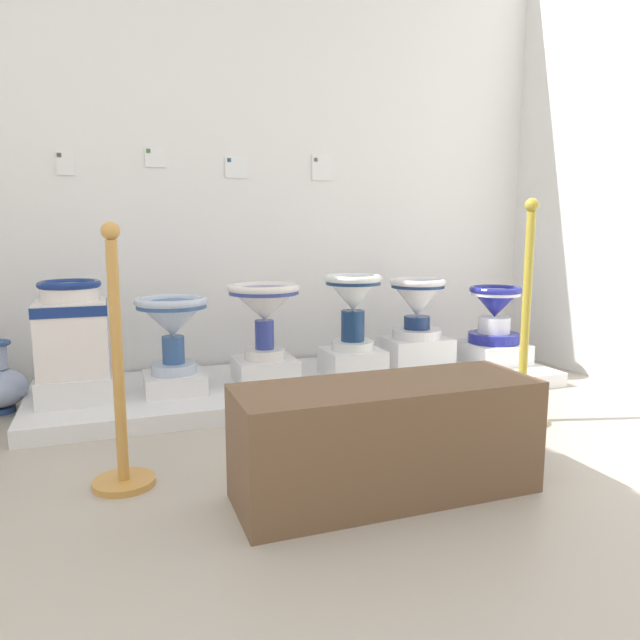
# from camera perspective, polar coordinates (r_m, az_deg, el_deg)

# --- Properties ---
(ground_plane) EXTENTS (5.56, 5.26, 0.02)m
(ground_plane) POSITION_cam_1_polar(r_m,az_deg,el_deg) (2.23, 10.22, -15.88)
(ground_plane) COLOR #B2A899
(wall_back) EXTENTS (3.76, 0.06, 3.02)m
(wall_back) POSITION_cam_1_polar(r_m,az_deg,el_deg) (3.80, -4.04, 17.80)
(wall_back) COLOR white
(wall_back) RESTS_ON ground_plane
(display_platform) EXTENTS (2.94, 0.92, 0.08)m
(display_platform) POSITION_cam_1_polar(r_m,az_deg,el_deg) (3.38, -1.38, -6.18)
(display_platform) COLOR white
(display_platform) RESTS_ON ground_plane
(plinth_block_rightmost) EXTENTS (0.35, 0.36, 0.13)m
(plinth_block_rightmost) POSITION_cam_1_polar(r_m,az_deg,el_deg) (3.16, -22.68, -6.00)
(plinth_block_rightmost) COLOR white
(plinth_block_rightmost) RESTS_ON display_platform
(antique_toilet_rightmost) EXTENTS (0.33, 0.33, 0.46)m
(antique_toilet_rightmost) POSITION_cam_1_polar(r_m,az_deg,el_deg) (3.10, -23.01, -0.59)
(antique_toilet_rightmost) COLOR white
(antique_toilet_rightmost) RESTS_ON plinth_block_rightmost
(plinth_block_tall_cobalt) EXTENTS (0.30, 0.28, 0.10)m
(plinth_block_tall_cobalt) POSITION_cam_1_polar(r_m,az_deg,el_deg) (3.14, -13.98, -5.92)
(plinth_block_tall_cobalt) COLOR white
(plinth_block_tall_cobalt) RESTS_ON display_platform
(antique_toilet_tall_cobalt) EXTENTS (0.37, 0.37, 0.39)m
(antique_toilet_tall_cobalt) POSITION_cam_1_polar(r_m,az_deg,el_deg) (3.07, -14.21, 0.02)
(antique_toilet_tall_cobalt) COLOR silver
(antique_toilet_tall_cobalt) RESTS_ON plinth_block_tall_cobalt
(plinth_block_squat_floral) EXTENTS (0.33, 0.30, 0.13)m
(plinth_block_squat_floral) POSITION_cam_1_polar(r_m,az_deg,el_deg) (3.28, -5.38, -4.83)
(plinth_block_squat_floral) COLOR white
(plinth_block_squat_floral) RESTS_ON display_platform
(antique_toilet_squat_floral) EXTENTS (0.40, 0.40, 0.41)m
(antique_toilet_squat_floral) POSITION_cam_1_polar(r_m,az_deg,el_deg) (3.21, -5.47, 1.51)
(antique_toilet_squat_floral) COLOR white
(antique_toilet_squat_floral) RESTS_ON plinth_block_squat_floral
(plinth_block_central_ornate) EXTENTS (0.33, 0.30, 0.15)m
(plinth_block_central_ornate) POSITION_cam_1_polar(r_m,az_deg,el_deg) (3.40, 3.18, -4.10)
(plinth_block_central_ornate) COLOR white
(plinth_block_central_ornate) RESTS_ON display_platform
(antique_toilet_central_ornate) EXTENTS (0.33, 0.33, 0.43)m
(antique_toilet_central_ornate) POSITION_cam_1_polar(r_m,az_deg,el_deg) (3.34, 3.24, 2.11)
(antique_toilet_central_ornate) COLOR white
(antique_toilet_central_ornate) RESTS_ON plinth_block_central_ornate
(plinth_block_broad_patterned) EXTENTS (0.40, 0.29, 0.17)m
(plinth_block_broad_patterned) POSITION_cam_1_polar(r_m,az_deg,el_deg) (3.68, 9.35, -3.03)
(plinth_block_broad_patterned) COLOR white
(plinth_block_broad_patterned) RESTS_ON display_platform
(antique_toilet_broad_patterned) EXTENTS (0.34, 0.34, 0.37)m
(antique_toilet_broad_patterned) POSITION_cam_1_polar(r_m,az_deg,el_deg) (3.62, 9.47, 1.80)
(antique_toilet_broad_patterned) COLOR white
(antique_toilet_broad_patterned) RESTS_ON plinth_block_broad_patterned
(plinth_block_slender_white) EXTENTS (0.35, 0.36, 0.13)m
(plinth_block_slender_white) POSITION_cam_1_polar(r_m,az_deg,el_deg) (3.86, 16.49, -3.04)
(plinth_block_slender_white) COLOR white
(plinth_block_slender_white) RESTS_ON display_platform
(antique_toilet_slender_white) EXTENTS (0.32, 0.32, 0.35)m
(antique_toilet_slender_white) POSITION_cam_1_polar(r_m,az_deg,el_deg) (3.82, 16.67, 0.98)
(antique_toilet_slender_white) COLOR navy
(antique_toilet_slender_white) RESTS_ON plinth_block_slender_white
(info_placard_first) EXTENTS (0.09, 0.01, 0.13)m
(info_placard_first) POSITION_cam_1_polar(r_m,az_deg,el_deg) (3.59, -23.59, 13.88)
(info_placard_first) COLOR white
(info_placard_second) EXTENTS (0.12, 0.01, 0.11)m
(info_placard_second) POSITION_cam_1_polar(r_m,az_deg,el_deg) (3.60, -15.78, 15.03)
(info_placard_second) COLOR white
(info_placard_third) EXTENTS (0.14, 0.01, 0.13)m
(info_placard_third) POSITION_cam_1_polar(r_m,az_deg,el_deg) (3.67, -8.16, 14.55)
(info_placard_third) COLOR white
(info_placard_fourth) EXTENTS (0.13, 0.01, 0.16)m
(info_placard_fourth) POSITION_cam_1_polar(r_m,az_deg,el_deg) (3.82, 0.16, 14.63)
(info_placard_fourth) COLOR white
(stanchion_post_near_left) EXTENTS (0.22, 0.22, 0.94)m
(stanchion_post_near_left) POSITION_cam_1_polar(r_m,az_deg,el_deg) (2.21, -18.93, -7.59)
(stanchion_post_near_left) COLOR gold
(stanchion_post_near_left) RESTS_ON ground_plane
(stanchion_post_near_right) EXTENTS (0.25, 0.25, 1.06)m
(stanchion_post_near_right) POSITION_cam_1_polar(r_m,az_deg,el_deg) (2.94, 19.23, -3.26)
(stanchion_post_near_right) COLOR gold
(stanchion_post_near_right) RESTS_ON ground_plane
(museum_bench) EXTENTS (1.05, 0.36, 0.40)m
(museum_bench) POSITION_cam_1_polar(r_m,az_deg,el_deg) (2.08, 6.51, -11.45)
(museum_bench) COLOR brown
(museum_bench) RESTS_ON ground_plane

